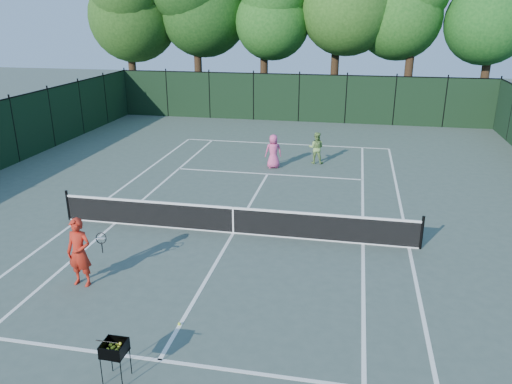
% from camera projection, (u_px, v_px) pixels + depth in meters
% --- Properties ---
extents(ground, '(90.00, 90.00, 0.00)m').
position_uv_depth(ground, '(233.00, 233.00, 16.12)').
color(ground, '#44524A').
rests_on(ground, ground).
extents(sideline_doubles_left, '(0.10, 23.77, 0.01)m').
position_uv_depth(sideline_doubles_left, '(78.00, 220.00, 17.12)').
color(sideline_doubles_left, white).
rests_on(sideline_doubles_left, ground).
extents(sideline_doubles_right, '(0.10, 23.77, 0.01)m').
position_uv_depth(sideline_doubles_right, '(409.00, 248.00, 15.11)').
color(sideline_doubles_right, white).
rests_on(sideline_doubles_right, ground).
extents(sideline_singles_left, '(0.10, 23.77, 0.01)m').
position_uv_depth(sideline_singles_left, '(115.00, 223.00, 16.87)').
color(sideline_singles_left, white).
rests_on(sideline_singles_left, ground).
extents(sideline_singles_right, '(0.10, 23.77, 0.01)m').
position_uv_depth(sideline_singles_right, '(363.00, 244.00, 15.36)').
color(sideline_singles_right, white).
rests_on(sideline_singles_right, ground).
extents(baseline_far, '(10.97, 0.10, 0.01)m').
position_uv_depth(baseline_far, '(285.00, 144.00, 27.09)').
color(baseline_far, white).
rests_on(baseline_far, ground).
extents(service_line_near, '(8.23, 0.10, 0.01)m').
position_uv_depth(service_line_near, '(159.00, 360.00, 10.21)').
color(service_line_near, white).
rests_on(service_line_near, ground).
extents(service_line_far, '(8.23, 0.10, 0.01)m').
position_uv_depth(service_line_far, '(268.00, 174.00, 22.02)').
color(service_line_far, white).
rests_on(service_line_far, ground).
extents(center_service_line, '(0.10, 12.80, 0.01)m').
position_uv_depth(center_service_line, '(233.00, 233.00, 16.12)').
color(center_service_line, white).
rests_on(center_service_line, ground).
extents(tennis_net, '(11.69, 0.09, 1.06)m').
position_uv_depth(tennis_net, '(233.00, 220.00, 15.96)').
color(tennis_net, black).
rests_on(tennis_net, ground).
extents(fence_far, '(24.00, 0.05, 3.00)m').
position_uv_depth(fence_far, '(299.00, 98.00, 32.22)').
color(fence_far, black).
rests_on(fence_far, ground).
extents(coach, '(0.97, 0.61, 1.85)m').
position_uv_depth(coach, '(79.00, 252.00, 12.78)').
color(coach, red).
rests_on(coach, ground).
extents(player_pink, '(0.88, 0.72, 1.56)m').
position_uv_depth(player_pink, '(273.00, 151.00, 22.67)').
color(player_pink, '#DF4E89').
rests_on(player_pink, ground).
extents(player_green, '(0.75, 0.59, 1.49)m').
position_uv_depth(player_green, '(316.00, 148.00, 23.38)').
color(player_green, '#7FAA55').
rests_on(player_green, ground).
extents(ball_hopper, '(0.47, 0.47, 0.85)m').
position_uv_depth(ball_hopper, '(114.00, 349.00, 9.45)').
color(ball_hopper, black).
rests_on(ball_hopper, ground).
extents(loose_ball_midcourt, '(0.07, 0.07, 0.07)m').
position_uv_depth(loose_ball_midcourt, '(179.00, 324.00, 11.36)').
color(loose_ball_midcourt, '#D3F131').
rests_on(loose_ball_midcourt, ground).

